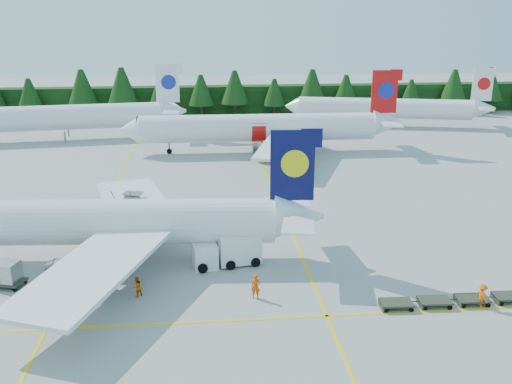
{
  "coord_description": "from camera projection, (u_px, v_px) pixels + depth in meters",
  "views": [
    {
      "loc": [
        -2.69,
        -42.32,
        21.24
      ],
      "look_at": [
        2.66,
        13.48,
        3.5
      ],
      "focal_mm": 40.0,
      "sensor_mm": 36.0,
      "label": 1
    }
  ],
  "objects": [
    {
      "name": "dolly_train",
      "position": [
        454.0,
        299.0,
        43.19
      ],
      "size": [
        11.47,
        1.8,
        0.14
      ],
      "rotation": [
        0.0,
        0.0,
        -0.05
      ],
      "color": "#313728",
      "rests_on": "ground"
    },
    {
      "name": "ground",
      "position": [
        239.0,
        283.0,
        46.82
      ],
      "size": [
        320.0,
        320.0,
        0.0
      ],
      "primitive_type": "plane",
      "color": "#A0A09A",
      "rests_on": "ground"
    },
    {
      "name": "airliner_navy",
      "position": [
        73.0,
        223.0,
        50.04
      ],
      "size": [
        40.42,
        33.18,
        11.75
      ],
      "rotation": [
        0.0,
        0.0,
        -0.07
      ],
      "color": "silver",
      "rests_on": "ground"
    },
    {
      "name": "taxi_stripe_a",
      "position": [
        104.0,
        208.0,
        64.53
      ],
      "size": [
        0.25,
        120.0,
        0.01
      ],
      "primitive_type": "cube",
      "color": "yellow",
      "rests_on": "ground"
    },
    {
      "name": "service_truck",
      "position": [
        227.0,
        250.0,
        49.75
      ],
      "size": [
        6.17,
        3.16,
        2.84
      ],
      "rotation": [
        0.0,
        0.0,
        0.18
      ],
      "color": "white",
      "rests_on": "ground"
    },
    {
      "name": "airliner_far_left",
      "position": [
        44.0,
        118.0,
        97.59
      ],
      "size": [
        43.27,
        8.81,
        12.6
      ],
      "rotation": [
        0.0,
        0.0,
        0.11
      ],
      "color": "silver",
      "rests_on": "ground"
    },
    {
      "name": "airliner_far_right",
      "position": [
        378.0,
        108.0,
        110.26
      ],
      "size": [
        38.14,
        11.98,
        11.27
      ],
      "rotation": [
        0.0,
        0.0,
        -0.23
      ],
      "color": "silver",
      "rests_on": "ground"
    },
    {
      "name": "crew_a",
      "position": [
        256.0,
        287.0,
        44.0
      ],
      "size": [
        0.79,
        0.59,
        1.96
      ],
      "primitive_type": "imported",
      "rotation": [
        0.0,
        0.0,
        -0.18
      ],
      "color": "#E84804",
      "rests_on": "ground"
    },
    {
      "name": "treeline_hedge",
      "position": [
        214.0,
        100.0,
        123.74
      ],
      "size": [
        220.0,
        4.0,
        6.0
      ],
      "primitive_type": "cube",
      "color": "black",
      "rests_on": "ground"
    },
    {
      "name": "crew_b",
      "position": [
        137.0,
        287.0,
        44.29
      ],
      "size": [
        1.03,
        1.01,
        1.68
      ],
      "primitive_type": "imported",
      "rotation": [
        0.0,
        0.0,
        3.84
      ],
      "color": "#DC5904",
      "rests_on": "ground"
    },
    {
      "name": "airstairs",
      "position": [
        123.0,
        233.0,
        55.04
      ],
      "size": [
        4.65,
        6.32,
        3.85
      ],
      "rotation": [
        0.0,
        0.0,
        -0.21
      ],
      "color": "silver",
      "rests_on": "ground"
    },
    {
      "name": "airliner_red",
      "position": [
        253.0,
        128.0,
        89.42
      ],
      "size": [
        43.42,
        35.75,
        12.63
      ],
      "rotation": [
        0.0,
        0.0,
        -0.01
      ],
      "color": "silver",
      "rests_on": "ground"
    },
    {
      "name": "crew_c",
      "position": [
        482.0,
        296.0,
        42.71
      ],
      "size": [
        0.62,
        0.83,
        1.85
      ],
      "primitive_type": "imported",
      "rotation": [
        0.0,
        0.0,
        1.72
      ],
      "color": "#FF5C05",
      "rests_on": "ground"
    },
    {
      "name": "taxi_stripe_cross",
      "position": [
        245.0,
        320.0,
        41.12
      ],
      "size": [
        80.0,
        0.25,
        0.01
      ],
      "primitive_type": "cube",
      "color": "yellow",
      "rests_on": "ground"
    },
    {
      "name": "taxi_stripe_b",
      "position": [
        279.0,
        203.0,
        66.34
      ],
      "size": [
        0.25,
        120.0,
        0.01
      ],
      "primitive_type": "cube",
      "color": "yellow",
      "rests_on": "ground"
    }
  ]
}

